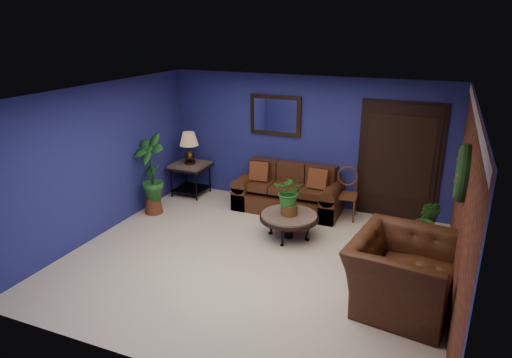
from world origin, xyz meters
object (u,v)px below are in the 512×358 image
at_px(sofa, 289,194).
at_px(table_lamp, 189,144).
at_px(side_chair, 346,190).
at_px(coffee_table, 289,218).
at_px(end_table, 190,171).
at_px(armchair, 402,273).

relative_size(sofa, table_lamp, 3.14).
bearing_deg(sofa, table_lamp, -179.33).
height_order(table_lamp, side_chair, table_lamp).
relative_size(sofa, coffee_table, 2.04).
height_order(sofa, end_table, sofa).
xyz_separation_m(sofa, side_chair, (1.08, 0.04, 0.24)).
bearing_deg(side_chair, table_lamp, 174.71).
bearing_deg(end_table, coffee_table, -24.47).
distance_m(coffee_table, armchair, 2.29).
bearing_deg(side_chair, coffee_table, -125.56).
xyz_separation_m(table_lamp, armchair, (4.45, -2.42, -0.63)).
height_order(end_table, armchair, armchair).
height_order(table_lamp, armchair, table_lamp).
bearing_deg(end_table, armchair, -28.53).
distance_m(sofa, table_lamp, 2.28).
bearing_deg(side_chair, sofa, 175.83).
xyz_separation_m(sofa, table_lamp, (-2.14, -0.03, 0.78)).
relative_size(sofa, armchair, 1.44).
height_order(sofa, side_chair, side_chair).
bearing_deg(sofa, side_chair, 2.35).
height_order(coffee_table, table_lamp, table_lamp).
bearing_deg(sofa, coffee_table, -71.30).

